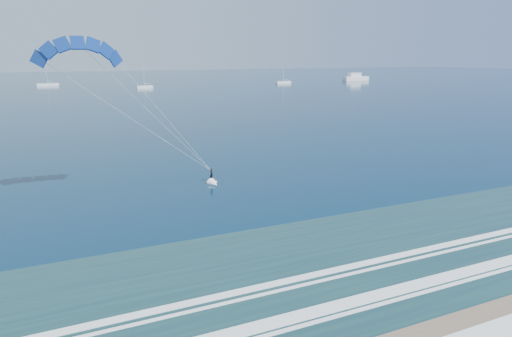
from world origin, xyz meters
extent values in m
plane|color=#073044|center=(0.00, 0.00, 0.00)|extent=(900.00, 900.00, 0.00)
cube|color=#1E423F|center=(0.00, 8.00, 0.01)|extent=(600.00, 22.00, 0.03)
cube|color=white|center=(0.00, 1.50, 0.04)|extent=(600.00, 0.90, 0.07)
cube|color=white|center=(0.00, 5.50, 0.04)|extent=(600.00, 1.10, 0.07)
cube|color=white|center=(0.00, 9.50, 0.04)|extent=(600.00, 0.70, 0.07)
cube|color=white|center=(0.00, -0.50, 0.11)|extent=(600.00, 2.00, 0.02)
cube|color=#CA9117|center=(-3.42, 34.95, 0.04)|extent=(1.30, 0.42, 0.07)
imported|color=black|center=(-3.42, 34.95, 0.88)|extent=(0.49, 0.65, 1.61)
cone|color=white|center=(-3.57, 33.65, 0.08)|extent=(1.31, 1.74, 1.10)
cube|color=white|center=(148.84, 212.34, 1.19)|extent=(16.18, 4.32, 2.37)
cube|color=white|center=(147.84, 212.34, 3.45)|extent=(7.55, 3.45, 2.16)
cylinder|color=silver|center=(147.84, 212.34, 5.53)|extent=(0.16, 0.16, 2.00)
cube|color=white|center=(-19.22, 234.33, 0.60)|extent=(9.61, 2.40, 1.20)
cylinder|color=silver|center=(-19.22, 234.33, 7.01)|extent=(0.18, 0.18, 11.63)
cylinder|color=silver|center=(-18.02, 234.33, 2.00)|extent=(2.60, 0.12, 0.12)
cube|color=white|center=(20.69, 197.36, 0.60)|extent=(6.98, 2.40, 1.20)
cylinder|color=silver|center=(20.69, 197.36, 5.56)|extent=(0.18, 0.18, 8.72)
cylinder|color=silver|center=(21.89, 197.36, 2.00)|extent=(2.60, 0.12, 0.12)
cube|color=white|center=(95.59, 204.04, 0.60)|extent=(8.25, 2.40, 1.20)
cylinder|color=silver|center=(95.59, 204.04, 6.26)|extent=(0.18, 0.18, 10.12)
cylinder|color=silver|center=(96.79, 204.04, 2.00)|extent=(2.60, 0.12, 0.12)
camera|label=1|loc=(-20.30, -14.80, 14.66)|focal=32.00mm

